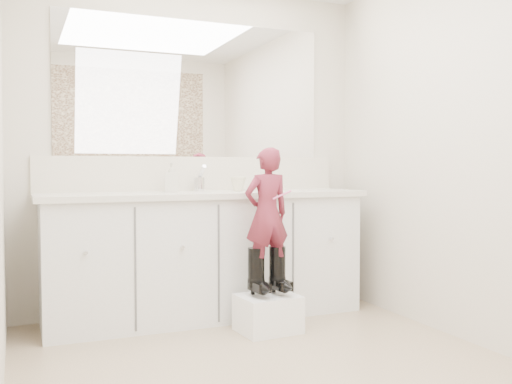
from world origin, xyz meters
name	(u,v)px	position (x,y,z in m)	size (l,w,h in m)	color
floor	(280,375)	(0.00, 0.00, 0.00)	(3.00, 3.00, 0.00)	#897359
wall_back	(194,149)	(0.00, 1.50, 1.20)	(2.60, 2.60, 0.00)	beige
wall_right	(479,144)	(1.30, 0.00, 1.20)	(3.00, 3.00, 0.00)	beige
vanity_cabinet	(206,257)	(0.00, 1.23, 0.42)	(2.20, 0.55, 0.85)	silver
countertop	(206,195)	(0.00, 1.21, 0.87)	(2.28, 0.58, 0.04)	beige
backsplash	(195,174)	(0.00, 1.49, 1.02)	(2.28, 0.03, 0.25)	beige
mirror	(194,89)	(0.00, 1.49, 1.64)	(2.00, 0.02, 1.00)	white
faucet	(199,184)	(0.00, 1.38, 0.94)	(0.08, 0.08, 0.10)	silver
cup	(238,184)	(0.25, 1.24, 0.94)	(0.11, 0.11, 0.11)	beige
soap_bottle	(172,177)	(-0.23, 1.28, 0.99)	(0.09, 0.09, 0.20)	beige
step_stool	(268,313)	(0.26, 0.72, 0.12)	(0.37, 0.31, 0.24)	white
boot_left	(256,272)	(0.18, 0.74, 0.39)	(0.11, 0.21, 0.31)	black
boot_right	(277,270)	(0.33, 0.74, 0.39)	(0.11, 0.21, 0.31)	black
toddler	(267,214)	(0.26, 0.74, 0.76)	(0.31, 0.20, 0.85)	#A73346
toothbrush	(282,195)	(0.33, 0.66, 0.89)	(0.01, 0.01, 0.14)	#E15792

